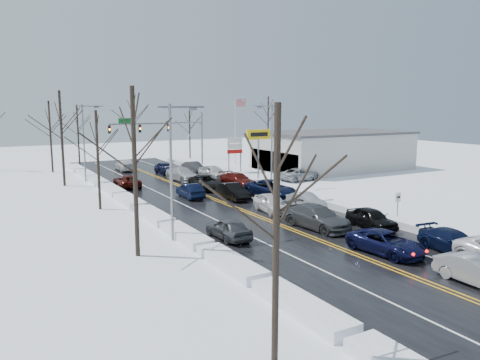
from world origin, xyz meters
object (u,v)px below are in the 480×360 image
traffic_signal_mast (168,131)px  tires_plus_sign (258,138)px  dealership_building (333,150)px  oncoming_car_0 (190,198)px  flagpole (236,125)px

traffic_signal_mast → tires_plus_sign: traffic_signal_mast is taller
dealership_building → oncoming_car_0: size_ratio=4.76×
flagpole → oncoming_car_0: size_ratio=2.33×
traffic_signal_mast → dealership_building: (20.53, -9.99, -2.82)m
traffic_signal_mast → dealership_building: bearing=-25.9°
flagpole → oncoming_car_0: 27.69m
tires_plus_sign → oncoming_car_0: bearing=-149.6°
dealership_building → oncoming_car_0: (-25.66, -9.16, -2.66)m
flagpole → oncoming_car_0: flagpole is taller
oncoming_car_0 → traffic_signal_mast: bearing=-103.0°
tires_plus_sign → dealership_building: bearing=8.5°
dealership_building → oncoming_car_0: bearing=-160.4°
tires_plus_sign → flagpole: bearing=71.6°
traffic_signal_mast → oncoming_car_0: (-5.13, -19.15, -5.48)m
traffic_signal_mast → tires_plus_sign: 13.92m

